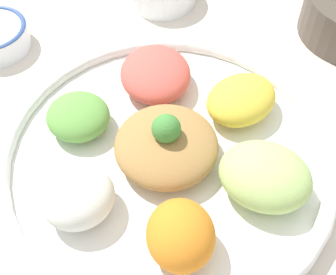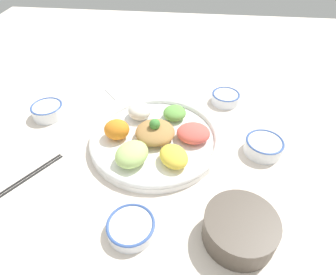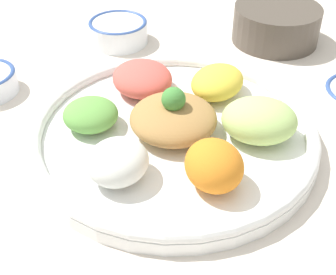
{
  "view_description": "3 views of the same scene",
  "coord_description": "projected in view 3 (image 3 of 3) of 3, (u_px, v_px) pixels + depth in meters",
  "views": [
    {
      "loc": [
        0.02,
        -0.36,
        0.49
      ],
      "look_at": [
        0.04,
        -0.02,
        0.05
      ],
      "focal_mm": 50.0,
      "sensor_mm": 36.0,
      "label": 1
    },
    {
      "loc": [
        0.69,
        0.08,
        0.62
      ],
      "look_at": [
        0.06,
        0.01,
        0.05
      ],
      "focal_mm": 30.0,
      "sensor_mm": 36.0,
      "label": 2
    },
    {
      "loc": [
        -0.15,
        -0.54,
        0.44
      ],
      "look_at": [
        0.02,
        -0.06,
        0.04
      ],
      "focal_mm": 50.0,
      "sensor_mm": 36.0,
      "label": 3
    }
  ],
  "objects": [
    {
      "name": "rice_bowl_blue",
      "position": [
        118.0,
        30.0,
        0.93
      ],
      "size": [
        0.12,
        0.12,
        0.05
      ],
      "color": "white",
      "rests_on": "ground_plane"
    },
    {
      "name": "side_serving_bowl",
      "position": [
        276.0,
        22.0,
        0.93
      ],
      "size": [
        0.17,
        0.17,
        0.07
      ],
      "color": "#51473D",
      "rests_on": "ground_plane"
    },
    {
      "name": "salad_platter",
      "position": [
        175.0,
        127.0,
        0.68
      ],
      "size": [
        0.42,
        0.42,
        0.09
      ],
      "color": "white",
      "rests_on": "ground_plane"
    },
    {
      "name": "ground_plane",
      "position": [
        144.0,
        134.0,
        0.71
      ],
      "size": [
        2.4,
        2.4,
        0.0
      ],
      "primitive_type": "plane",
      "color": "silver"
    }
  ]
}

